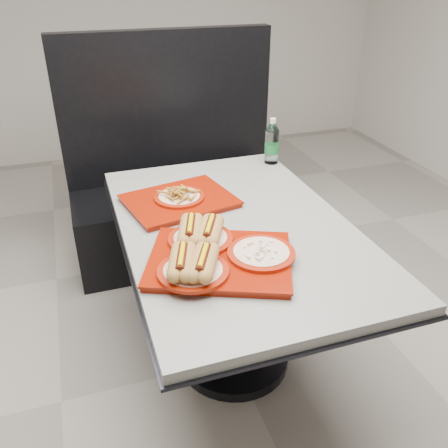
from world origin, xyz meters
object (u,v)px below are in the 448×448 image
object	(u,v)px
diner_table	(235,258)
booth_bench	(177,192)
tray_near	(214,253)
water_bottle	(272,144)
tray_far	(179,198)

from	to	relation	value
diner_table	booth_bench	bearing A→B (deg)	90.00
booth_bench	diner_table	bearing A→B (deg)	-90.00
tray_near	water_bottle	bearing A→B (deg)	54.94
diner_table	tray_near	xyz separation A→B (m)	(-0.17, -0.24, 0.20)
booth_bench	tray_far	bearing A→B (deg)	-101.55
tray_near	tray_far	bearing A→B (deg)	90.50
tray_far	water_bottle	size ratio (longest dim) A/B	2.15
diner_table	tray_far	bearing A→B (deg)	124.43
diner_table	tray_far	size ratio (longest dim) A/B	2.77
water_bottle	booth_bench	bearing A→B (deg)	127.72
booth_bench	tray_far	world-z (taller)	booth_bench
tray_far	water_bottle	world-z (taller)	water_bottle
diner_table	booth_bench	xyz separation A→B (m)	(0.00, 1.09, -0.18)
booth_bench	water_bottle	size ratio (longest dim) A/B	5.66
booth_bench	tray_far	distance (m)	0.94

